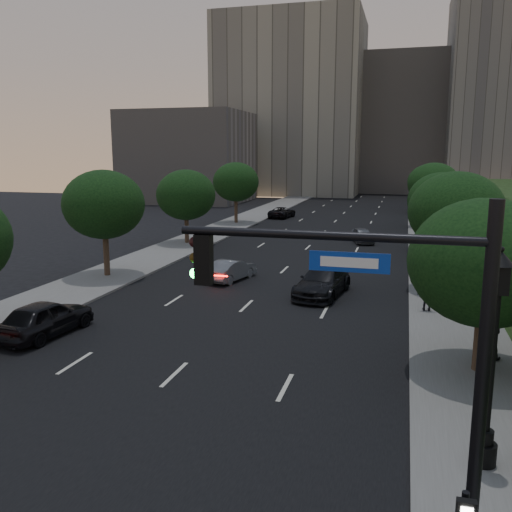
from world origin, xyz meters
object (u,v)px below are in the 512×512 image
(sedan_far_left, at_px, (282,212))
(sedan_near_right, at_px, (323,281))
(traffic_signal_mast, at_px, (414,387))
(street_lamp, at_px, (491,369))
(sedan_mid_left, at_px, (231,270))
(sedan_far_right, at_px, (362,235))
(pedestrian_b, at_px, (490,335))
(pedestrian_c, at_px, (428,294))
(sedan_near_left, at_px, (45,318))

(sedan_far_left, distance_m, sedan_near_right, 35.97)
(traffic_signal_mast, relative_size, street_lamp, 1.25)
(sedan_mid_left, relative_size, sedan_far_left, 0.85)
(sedan_near_right, bearing_deg, traffic_signal_mast, -69.07)
(sedan_far_right, bearing_deg, pedestrian_b, -91.85)
(street_lamp, distance_m, sedan_near_right, 16.87)
(pedestrian_c, bearing_deg, sedan_near_right, -22.60)
(traffic_signal_mast, xyz_separation_m, sedan_mid_left, (-10.37, 21.50, -3.02))
(street_lamp, xyz_separation_m, sedan_far_right, (-5.61, 34.03, -1.98))
(sedan_near_left, height_order, sedan_far_left, sedan_near_left)
(sedan_far_right, bearing_deg, street_lamp, -96.73)
(sedan_near_right, relative_size, pedestrian_b, 2.96)
(sedan_mid_left, xyz_separation_m, sedan_near_right, (5.91, -2.05, 0.13))
(sedan_near_right, bearing_deg, pedestrian_c, -13.13)
(street_lamp, bearing_deg, sedan_far_left, 108.09)
(street_lamp, distance_m, pedestrian_b, 7.81)
(sedan_near_right, relative_size, pedestrian_c, 3.26)
(traffic_signal_mast, bearing_deg, pedestrian_c, 86.82)
(sedan_near_right, bearing_deg, sedan_far_right, 95.82)
(sedan_near_left, xyz_separation_m, sedan_far_right, (11.12, 28.30, -0.14))
(street_lamp, distance_m, sedan_far_left, 52.71)
(sedan_far_left, height_order, pedestrian_c, pedestrian_c)
(traffic_signal_mast, bearing_deg, sedan_mid_left, 115.75)
(sedan_near_right, height_order, pedestrian_b, pedestrian_b)
(traffic_signal_mast, distance_m, sedan_near_right, 20.17)
(sedan_mid_left, bearing_deg, pedestrian_b, 156.87)
(sedan_near_left, relative_size, pedestrian_c, 2.81)
(sedan_mid_left, height_order, sedan_far_right, sedan_mid_left)
(sedan_far_left, xyz_separation_m, sedan_near_right, (10.03, -34.54, 0.13))
(sedan_far_right, xyz_separation_m, pedestrian_c, (4.72, -20.60, 0.32))
(street_lamp, height_order, sedan_near_right, street_lamp)
(sedan_mid_left, xyz_separation_m, sedan_far_right, (6.62, 16.45, -0.00))
(sedan_far_right, bearing_deg, pedestrian_c, -93.20)
(pedestrian_c, bearing_deg, sedan_mid_left, -21.54)
(pedestrian_b, bearing_deg, sedan_far_left, -59.59)
(sedan_mid_left, bearing_deg, sedan_far_left, -69.02)
(sedan_near_left, bearing_deg, sedan_far_left, -84.45)
(traffic_signal_mast, distance_m, sedan_near_left, 17.96)
(sedan_near_left, relative_size, sedan_mid_left, 1.17)
(traffic_signal_mast, xyz_separation_m, sedan_near_right, (-4.46, 19.45, -2.89))
(street_lamp, bearing_deg, pedestrian_b, 81.72)
(street_lamp, distance_m, pedestrian_c, 13.56)
(sedan_far_left, relative_size, sedan_far_right, 1.22)
(sedan_near_left, bearing_deg, sedan_far_right, -105.41)
(pedestrian_c, bearing_deg, sedan_far_right, -78.56)
(sedan_near_left, bearing_deg, street_lamp, 167.16)
(sedan_mid_left, height_order, sedan_near_right, sedan_near_right)
(pedestrian_b, bearing_deg, street_lamp, 89.80)
(street_lamp, xyz_separation_m, pedestrian_c, (-0.90, 13.43, -1.66))
(sedan_near_right, height_order, sedan_far_right, sedan_near_right)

